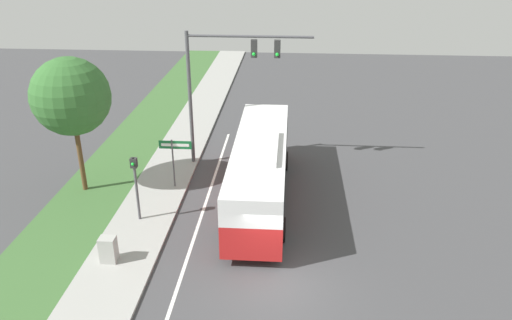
# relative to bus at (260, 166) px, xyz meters

# --- Properties ---
(ground_plane) EXTENTS (80.00, 80.00, 0.00)m
(ground_plane) POSITION_rel_bus_xyz_m (0.97, -6.28, -1.83)
(ground_plane) COLOR #424244
(sidewalk) EXTENTS (2.80, 80.00, 0.12)m
(sidewalk) POSITION_rel_bus_xyz_m (-5.23, -6.28, -1.77)
(sidewalk) COLOR #9E9E99
(sidewalk) RESTS_ON ground_plane
(grass_verge) EXTENTS (3.60, 80.00, 0.10)m
(grass_verge) POSITION_rel_bus_xyz_m (-8.43, -6.28, -1.78)
(grass_verge) COLOR #3D6633
(grass_verge) RESTS_ON ground_plane
(lane_divider_near) EXTENTS (0.14, 30.00, 0.01)m
(lane_divider_near) POSITION_rel_bus_xyz_m (-2.63, -6.28, -1.83)
(lane_divider_near) COLOR silver
(lane_divider_near) RESTS_ON ground_plane
(bus) EXTENTS (2.62, 11.39, 3.31)m
(bus) POSITION_rel_bus_xyz_m (0.00, 0.00, 0.00)
(bus) COLOR red
(bus) RESTS_ON ground_plane
(signal_gantry) EXTENTS (6.64, 0.41, 7.48)m
(signal_gantry) POSITION_rel_bus_xyz_m (-2.20, 4.06, 3.48)
(signal_gantry) COLOR #4C4C51
(signal_gantry) RESTS_ON ground_plane
(pedestrian_signal) EXTENTS (0.28, 0.34, 3.15)m
(pedestrian_signal) POSITION_rel_bus_xyz_m (-5.36, -2.40, 0.31)
(pedestrian_signal) COLOR #4C4C51
(pedestrian_signal) RESTS_ON ground_plane
(street_sign) EXTENTS (1.65, 0.08, 2.68)m
(street_sign) POSITION_rel_bus_xyz_m (-4.38, 0.95, 0.12)
(street_sign) COLOR #4C4C51
(street_sign) RESTS_ON ground_plane
(utility_cabinet) EXTENTS (0.63, 0.50, 1.08)m
(utility_cabinet) POSITION_rel_bus_xyz_m (-5.63, -5.67, -1.17)
(utility_cabinet) COLOR #A8A8A3
(utility_cabinet) RESTS_ON sidewalk
(roadside_tree) EXTENTS (3.74, 3.74, 6.78)m
(roadside_tree) POSITION_rel_bus_xyz_m (-8.98, 0.32, 3.17)
(roadside_tree) COLOR brown
(roadside_tree) RESTS_ON grass_verge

